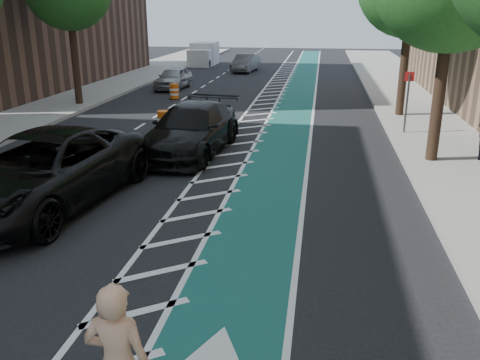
# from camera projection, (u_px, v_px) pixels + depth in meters

# --- Properties ---
(ground) EXTENTS (120.00, 120.00, 0.00)m
(ground) POSITION_uv_depth(u_px,v_px,m) (87.00, 266.00, 9.80)
(ground) COLOR black
(ground) RESTS_ON ground
(bike_lane) EXTENTS (2.00, 90.00, 0.01)m
(bike_lane) POSITION_uv_depth(u_px,v_px,m) (282.00, 144.00, 18.71)
(bike_lane) COLOR #195850
(bike_lane) RESTS_ON ground
(buffer_strip) EXTENTS (1.40, 90.00, 0.01)m
(buffer_strip) POSITION_uv_depth(u_px,v_px,m) (242.00, 142.00, 18.94)
(buffer_strip) COLOR silver
(buffer_strip) RESTS_ON ground
(sidewalk_right) EXTENTS (5.00, 90.00, 0.15)m
(sidewalk_right) POSITION_uv_depth(u_px,v_px,m) (468.00, 149.00, 17.73)
(sidewalk_right) COLOR gray
(sidewalk_right) RESTS_ON ground
(curb_right) EXTENTS (0.12, 90.00, 0.16)m
(curb_right) POSITION_uv_depth(u_px,v_px,m) (396.00, 146.00, 18.09)
(curb_right) COLOR gray
(curb_right) RESTS_ON ground
(curb_left) EXTENTS (0.12, 90.00, 0.16)m
(curb_left) POSITION_uv_depth(u_px,v_px,m) (30.00, 132.00, 20.18)
(curb_left) COLOR gray
(curb_left) RESTS_ON ground
(sign_post) EXTENTS (0.35, 0.08, 2.47)m
(sign_post) POSITION_uv_depth(u_px,v_px,m) (407.00, 102.00, 19.48)
(sign_post) COLOR #4C4C4C
(sign_post) RESTS_ON ground
(suv_near) EXTENTS (3.82, 6.92, 1.83)m
(suv_near) POSITION_uv_depth(u_px,v_px,m) (43.00, 171.00, 12.55)
(suv_near) COLOR black
(suv_near) RESTS_ON ground
(suv_far) EXTENTS (2.81, 5.85, 1.64)m
(suv_far) POSITION_uv_depth(u_px,v_px,m) (191.00, 129.00, 17.30)
(suv_far) COLOR black
(suv_far) RESTS_ON ground
(car_silver) EXTENTS (1.76, 4.00, 1.34)m
(car_silver) POSITION_uv_depth(u_px,v_px,m) (173.00, 78.00, 31.55)
(car_silver) COLOR #9C9DA2
(car_silver) RESTS_ON ground
(car_grey) EXTENTS (1.98, 4.30, 1.37)m
(car_grey) POSITION_uv_depth(u_px,v_px,m) (246.00, 63.00, 40.41)
(car_grey) COLOR #56555A
(car_grey) RESTS_ON ground
(box_truck) EXTENTS (2.17, 4.65, 1.92)m
(box_truck) POSITION_uv_depth(u_px,v_px,m) (204.00, 55.00, 45.36)
(box_truck) COLOR silver
(box_truck) RESTS_ON ground
(barrel_a) EXTENTS (0.66, 0.66, 0.90)m
(barrel_a) POSITION_uv_depth(u_px,v_px,m) (13.00, 181.00, 13.31)
(barrel_a) COLOR #FF530D
(barrel_a) RESTS_ON ground
(barrel_b) EXTENTS (0.66, 0.66, 0.90)m
(barrel_b) POSITION_uv_depth(u_px,v_px,m) (164.00, 123.00, 20.21)
(barrel_b) COLOR #E3560B
(barrel_b) RESTS_ON ground
(barrel_c) EXTENTS (0.61, 0.61, 0.84)m
(barrel_c) POSITION_uv_depth(u_px,v_px,m) (174.00, 92.00, 28.01)
(barrel_c) COLOR #DA570B
(barrel_c) RESTS_ON ground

